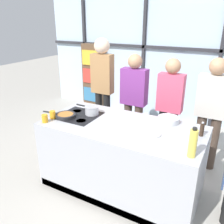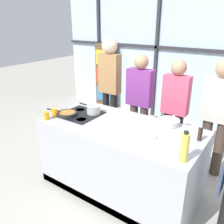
{
  "view_description": "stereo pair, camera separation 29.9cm",
  "coord_description": "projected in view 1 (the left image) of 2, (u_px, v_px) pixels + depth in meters",
  "views": [
    {
      "loc": [
        1.14,
        -2.35,
        2.1
      ],
      "look_at": [
        -0.19,
        0.1,
        1.0
      ],
      "focal_mm": 38.0,
      "sensor_mm": 36.0,
      "label": 1
    },
    {
      "loc": [
        1.4,
        -2.19,
        2.1
      ],
      "look_at": [
        -0.19,
        0.1,
        1.0
      ],
      "focal_mm": 38.0,
      "sensor_mm": 36.0,
      "label": 2
    }
  ],
  "objects": [
    {
      "name": "ground_plane",
      "position": [
        121.0,
        186.0,
        3.2
      ],
      "size": [
        18.0,
        18.0,
        0.0
      ],
      "primitive_type": "plane",
      "color": "#ADA89E"
    },
    {
      "name": "back_window_wall",
      "position": [
        180.0,
        55.0,
        4.82
      ],
      "size": [
        6.4,
        0.1,
        2.8
      ],
      "color": "silver",
      "rests_on": "ground_plane"
    },
    {
      "name": "bookshelf",
      "position": [
        93.0,
        77.0,
        5.79
      ],
      "size": [
        0.53,
        0.19,
        1.55
      ],
      "color": "brown",
      "rests_on": "ground_plane"
    },
    {
      "name": "demo_island",
      "position": [
        121.0,
        157.0,
        3.03
      ],
      "size": [
        1.96,
        0.96,
        0.9
      ],
      "color": "#A8AAB2",
      "rests_on": "ground_plane"
    },
    {
      "name": "spectator_far_left",
      "position": [
        102.0,
        83.0,
        4.02
      ],
      "size": [
        0.37,
        0.25,
        1.82
      ],
      "rotation": [
        0.0,
        0.0,
        3.14
      ],
      "color": "black",
      "rests_on": "ground_plane"
    },
    {
      "name": "spectator_center_left",
      "position": [
        134.0,
        97.0,
        3.83
      ],
      "size": [
        0.42,
        0.22,
        1.6
      ],
      "rotation": [
        0.0,
        0.0,
        3.14
      ],
      "color": "#47382D",
      "rests_on": "ground_plane"
    },
    {
      "name": "spectator_center_right",
      "position": [
        170.0,
        103.0,
        3.56
      ],
      "size": [
        0.38,
        0.22,
        1.58
      ],
      "rotation": [
        0.0,
        0.0,
        3.14
      ],
      "color": "black",
      "rests_on": "ground_plane"
    },
    {
      "name": "spectator_far_right",
      "position": [
        211.0,
        109.0,
        3.3
      ],
      "size": [
        0.43,
        0.23,
        1.63
      ],
      "rotation": [
        0.0,
        0.0,
        3.14
      ],
      "color": "#47382D",
      "rests_on": "ground_plane"
    },
    {
      "name": "frying_pan",
      "position": [
        65.0,
        115.0,
        3.1
      ],
      "size": [
        0.48,
        0.26,
        0.04
      ],
      "color": "#232326",
      "rests_on": "demo_island"
    },
    {
      "name": "saucepan",
      "position": [
        92.0,
        110.0,
        3.18
      ],
      "size": [
        0.35,
        0.19,
        0.11
      ],
      "color": "silver",
      "rests_on": "demo_island"
    },
    {
      "name": "white_plate",
      "position": [
        151.0,
        134.0,
        2.64
      ],
      "size": [
        0.22,
        0.22,
        0.01
      ],
      "primitive_type": "cylinder",
      "color": "white",
      "rests_on": "demo_island"
    },
    {
      "name": "mixing_bowl",
      "position": [
        168.0,
        119.0,
        2.93
      ],
      "size": [
        0.26,
        0.26,
        0.07
      ],
      "color": "silver",
      "rests_on": "demo_island"
    },
    {
      "name": "oil_bottle",
      "position": [
        193.0,
        143.0,
        2.17
      ],
      "size": [
        0.08,
        0.08,
        0.3
      ],
      "color": "#E0CC4C",
      "rests_on": "demo_island"
    },
    {
      "name": "pepper_grinder",
      "position": [
        202.0,
        129.0,
        2.58
      ],
      "size": [
        0.05,
        0.05,
        0.17
      ],
      "color": "#332319",
      "rests_on": "demo_island"
    },
    {
      "name": "juice_glass_near",
      "position": [
        45.0,
        118.0,
        2.93
      ],
      "size": [
        0.07,
        0.07,
        0.1
      ],
      "primitive_type": "cylinder",
      "color": "orange",
      "rests_on": "demo_island"
    },
    {
      "name": "juice_glass_far",
      "position": [
        53.0,
        115.0,
        3.04
      ],
      "size": [
        0.07,
        0.07,
        0.1
      ],
      "primitive_type": "cylinder",
      "color": "orange",
      "rests_on": "demo_island"
    }
  ]
}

